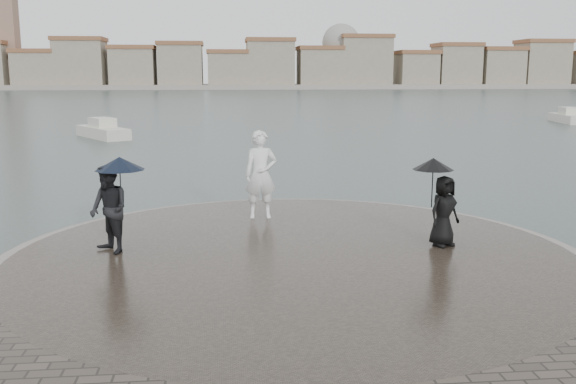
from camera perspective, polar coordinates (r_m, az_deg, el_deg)
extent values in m
plane|color=#2B3835|center=(10.50, 2.70, -12.65)|extent=(400.00, 400.00, 0.00)
cylinder|color=gray|center=(13.71, 0.55, -6.30)|extent=(12.50, 12.50, 0.32)
cylinder|color=#2D261E|center=(13.71, 0.55, -6.22)|extent=(11.90, 11.90, 0.36)
imported|color=white|center=(16.80, -2.43, 1.57)|extent=(0.85, 0.56, 2.31)
imported|color=black|center=(14.03, -15.64, -1.49)|extent=(1.13, 1.16, 1.88)
cylinder|color=black|center=(14.01, -14.64, 0.24)|extent=(0.02, 0.02, 0.90)
cone|color=black|center=(13.92, -14.75, 2.47)|extent=(1.05, 1.05, 0.28)
imported|color=black|center=(14.50, 13.68, -1.66)|extent=(0.91, 0.79, 1.57)
cylinder|color=black|center=(14.41, 12.70, 0.41)|extent=(0.02, 0.02, 0.90)
cone|color=black|center=(14.33, 12.78, 2.45)|extent=(0.91, 0.91, 0.26)
cube|color=gray|center=(172.59, -5.37, 9.32)|extent=(260.00, 20.00, 1.20)
cube|color=gray|center=(175.82, -21.47, 9.94)|extent=(10.00, 10.00, 9.00)
cube|color=brown|center=(175.90, -21.58, 11.56)|extent=(10.60, 10.60, 1.00)
cube|color=gray|center=(173.24, -17.94, 10.65)|extent=(12.00, 10.00, 12.00)
cube|color=brown|center=(173.43, -18.06, 12.80)|extent=(12.60, 10.60, 1.00)
cube|color=gray|center=(171.04, -13.59, 10.54)|extent=(11.00, 10.00, 10.00)
cube|color=brown|center=(171.15, -13.67, 12.38)|extent=(11.60, 10.60, 1.00)
cube|color=gray|center=(169.88, -9.51, 10.85)|extent=(11.00, 10.00, 11.00)
cube|color=brown|center=(170.03, -9.57, 12.88)|extent=(11.60, 10.60, 1.00)
cube|color=gray|center=(169.55, -5.38, 10.61)|extent=(10.00, 10.00, 9.00)
cube|color=brown|center=(169.63, -5.41, 12.30)|extent=(10.60, 10.60, 1.00)
cube|color=gray|center=(170.01, -1.61, 11.16)|extent=(12.00, 10.00, 12.00)
cube|color=brown|center=(170.21, -1.62, 13.35)|extent=(12.60, 10.60, 1.00)
cube|color=gray|center=(171.45, 2.81, 10.81)|extent=(11.00, 10.00, 10.00)
cube|color=brown|center=(171.56, 2.83, 12.65)|extent=(11.60, 10.60, 1.00)
cube|color=gray|center=(173.65, 6.81, 11.24)|extent=(13.00, 10.00, 13.00)
cube|color=brown|center=(173.88, 6.86, 13.55)|extent=(13.60, 10.60, 1.00)
cube|color=gray|center=(177.18, 11.29, 10.45)|extent=(10.00, 10.00, 9.00)
cube|color=brown|center=(177.26, 11.35, 12.07)|extent=(10.60, 10.60, 1.00)
cube|color=gray|center=(180.68, 14.70, 10.63)|extent=(11.00, 10.00, 11.00)
cube|color=brown|center=(180.83, 14.79, 12.53)|extent=(11.60, 10.60, 1.00)
cube|color=gray|center=(185.17, 18.23, 10.28)|extent=(11.00, 10.00, 10.00)
cube|color=brown|center=(185.28, 18.33, 11.98)|extent=(11.60, 10.60, 1.00)
cube|color=gray|center=(190.32, 21.61, 10.37)|extent=(12.00, 10.00, 12.00)
cube|color=brown|center=(190.50, 21.74, 12.32)|extent=(12.60, 10.60, 1.00)
cube|color=#846654|center=(180.10, -23.75, 13.45)|extent=(5.00, 5.00, 32.00)
sphere|color=gray|center=(174.58, 4.73, 13.08)|extent=(10.00, 10.00, 10.00)
cube|color=beige|center=(43.30, -16.13, 4.98)|extent=(4.21, 5.54, 0.90)
cube|color=beige|center=(43.25, -16.17, 5.77)|extent=(2.06, 2.33, 0.90)
cube|color=beige|center=(59.46, 23.65, 5.91)|extent=(2.49, 5.69, 0.90)
cube|color=beige|center=(59.42, 23.69, 6.49)|extent=(1.51, 2.17, 0.90)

